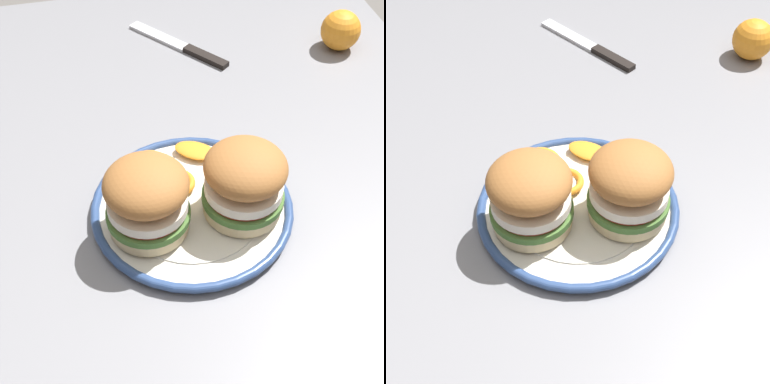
# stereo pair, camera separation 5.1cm
# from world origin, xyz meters

# --- Properties ---
(dining_table) EXTENTS (1.32, 0.83, 0.75)m
(dining_table) POSITION_xyz_m (0.00, 0.00, 0.65)
(dining_table) COLOR gray
(dining_table) RESTS_ON ground
(dinner_plate) EXTENTS (0.27, 0.27, 0.02)m
(dinner_plate) POSITION_xyz_m (0.05, 0.05, 0.76)
(dinner_plate) COLOR silver
(dinner_plate) RESTS_ON dining_table
(sandwich_half_left) EXTENTS (0.11, 0.11, 0.10)m
(sandwich_half_left) POSITION_xyz_m (0.03, -0.01, 0.82)
(sandwich_half_left) COLOR beige
(sandwich_half_left) RESTS_ON dinner_plate
(sandwich_half_right) EXTENTS (0.13, 0.13, 0.10)m
(sandwich_half_right) POSITION_xyz_m (0.03, 0.11, 0.82)
(sandwich_half_right) COLOR beige
(sandwich_half_right) RESTS_ON dinner_plate
(orange_peel_curled) EXTENTS (0.06, 0.06, 0.01)m
(orange_peel_curled) POSITION_xyz_m (0.09, 0.06, 0.77)
(orange_peel_curled) COLOR orange
(orange_peel_curled) RESTS_ON dinner_plate
(orange_peel_strip_long) EXTENTS (0.06, 0.07, 0.01)m
(orange_peel_strip_long) POSITION_xyz_m (0.14, 0.03, 0.77)
(orange_peel_strip_long) COLOR orange
(orange_peel_strip_long) RESTS_ON dinner_plate
(orange_peel_strip_short) EXTENTS (0.07, 0.07, 0.01)m
(orange_peel_strip_short) POSITION_xyz_m (0.10, -0.01, 0.77)
(orange_peel_strip_short) COLOR orange
(orange_peel_strip_short) RESTS_ON dinner_plate
(orange_peel_small_curl) EXTENTS (0.07, 0.07, 0.01)m
(orange_peel_small_curl) POSITION_xyz_m (0.12, 0.10, 0.77)
(orange_peel_small_curl) COLOR orange
(orange_peel_small_curl) RESTS_ON dinner_plate
(whole_orange) EXTENTS (0.07, 0.07, 0.07)m
(whole_orange) POSITION_xyz_m (0.37, -0.29, 0.79)
(whole_orange) COLOR orange
(whole_orange) RESTS_ON dining_table
(table_knife) EXTENTS (0.19, 0.15, 0.01)m
(table_knife) POSITION_xyz_m (0.43, -0.02, 0.75)
(table_knife) COLOR silver
(table_knife) RESTS_ON dining_table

